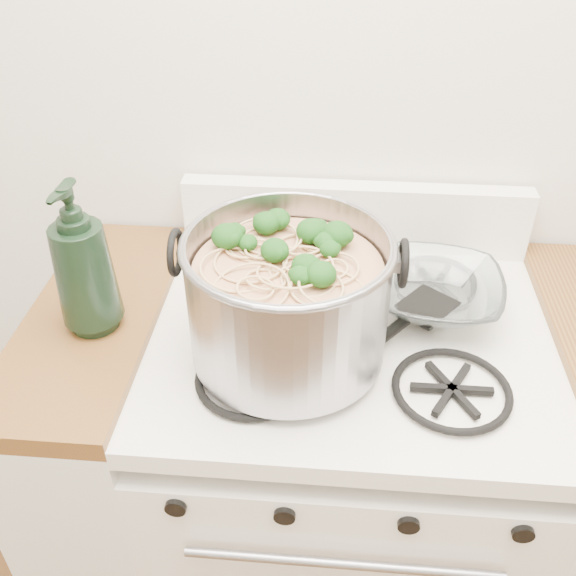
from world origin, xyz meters
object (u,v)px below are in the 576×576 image
(spatula, at_px, (427,304))
(bottle, at_px, (82,259))
(gas_range, at_px, (340,485))
(stock_pot, at_px, (288,300))
(glass_bowl, at_px, (433,299))

(spatula, xyz_separation_m, bottle, (-0.63, -0.10, 0.13))
(bottle, bearing_deg, spatula, 13.55)
(bottle, bearing_deg, gas_range, 9.07)
(spatula, bearing_deg, stock_pot, -112.17)
(gas_range, height_order, bottle, bottle)
(stock_pot, distance_m, spatula, 0.31)
(spatula, bearing_deg, gas_range, -117.91)
(stock_pot, xyz_separation_m, spatula, (0.26, 0.14, -0.10))
(spatula, relative_size, glass_bowl, 2.97)
(stock_pot, distance_m, glass_bowl, 0.33)
(gas_range, relative_size, bottle, 3.13)
(stock_pot, distance_m, bottle, 0.37)
(gas_range, relative_size, stock_pot, 2.42)
(spatula, xyz_separation_m, glass_bowl, (0.01, 0.01, 0.00))
(gas_range, bearing_deg, glass_bowl, 25.63)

